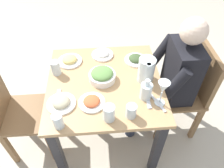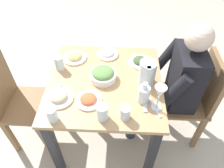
{
  "view_description": "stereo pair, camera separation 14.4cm",
  "coord_description": "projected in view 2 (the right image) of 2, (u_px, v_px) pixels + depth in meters",
  "views": [
    {
      "loc": [
        -1.13,
        0.04,
        1.88
      ],
      "look_at": [
        -0.02,
        -0.05,
        0.73
      ],
      "focal_mm": 34.78,
      "sensor_mm": 36.0,
      "label": 1
    },
    {
      "loc": [
        -1.13,
        -0.11,
        1.88
      ],
      "look_at": [
        -0.02,
        -0.05,
        0.73
      ],
      "focal_mm": 34.78,
      "sensor_mm": 36.0,
      "label": 2
    }
  ],
  "objects": [
    {
      "name": "water_pitcher",
      "position": [
        147.0,
        72.0,
        1.53
      ],
      "size": [
        0.16,
        0.12,
        0.19
      ],
      "color": "silver",
      "rests_on": "dining_table"
    },
    {
      "name": "ground_plane",
      "position": [
        107.0,
        134.0,
        2.13
      ],
      "size": [
        8.0,
        8.0,
        0.0
      ],
      "primitive_type": "plane",
      "color": "#B7AD99"
    },
    {
      "name": "wine_glass",
      "position": [
        160.0,
        93.0,
        1.33
      ],
      "size": [
        0.08,
        0.08,
        0.2
      ],
      "color": "silver",
      "rests_on": "dining_table"
    },
    {
      "name": "fork_near",
      "position": [
        57.0,
        93.0,
        1.51
      ],
      "size": [
        0.17,
        0.03,
        0.01
      ],
      "primitive_type": "cube",
      "rotation": [
        0.0,
        0.0,
        -0.0
      ],
      "color": "silver",
      "rests_on": "dining_table"
    },
    {
      "name": "water_glass_far_right",
      "position": [
        125.0,
        113.0,
        1.34
      ],
      "size": [
        0.07,
        0.07,
        0.1
      ],
      "primitive_type": "cylinder",
      "color": "silver",
      "rests_on": "dining_table"
    },
    {
      "name": "plate_fries",
      "position": [
        75.0,
        57.0,
        1.77
      ],
      "size": [
        0.19,
        0.19,
        0.05
      ],
      "color": "white",
      "rests_on": "dining_table"
    },
    {
      "name": "water_glass_center",
      "position": [
        59.0,
        63.0,
        1.66
      ],
      "size": [
        0.07,
        0.07,
        0.11
      ],
      "primitive_type": "cylinder",
      "color": "silver",
      "rests_on": "dining_table"
    },
    {
      "name": "knife_near",
      "position": [
        154.0,
        107.0,
        1.43
      ],
      "size": [
        0.18,
        0.09,
        0.01
      ],
      "primitive_type": "cube",
      "rotation": [
        0.0,
        0.0,
        0.4
      ],
      "color": "silver",
      "rests_on": "dining_table"
    },
    {
      "name": "oil_carafe",
      "position": [
        144.0,
        95.0,
        1.43
      ],
      "size": [
        0.08,
        0.08,
        0.16
      ],
      "color": "silver",
      "rests_on": "dining_table"
    },
    {
      "name": "water_glass_by_pitcher",
      "position": [
        102.0,
        112.0,
        1.33
      ],
      "size": [
        0.08,
        0.08,
        0.11
      ],
      "primitive_type": "cylinder",
      "color": "silver",
      "rests_on": "dining_table"
    },
    {
      "name": "salad_bowl",
      "position": [
        103.0,
        74.0,
        1.59
      ],
      "size": [
        0.2,
        0.2,
        0.09
      ],
      "color": "white",
      "rests_on": "dining_table"
    },
    {
      "name": "dining_table",
      "position": [
        105.0,
        93.0,
        1.7
      ],
      "size": [
        0.84,
        0.84,
        0.74
      ],
      "color": "tan",
      "rests_on": "ground_plane"
    },
    {
      "name": "plate_yoghurt",
      "position": [
        108.0,
        53.0,
        1.81
      ],
      "size": [
        0.18,
        0.18,
        0.04
      ],
      "color": "white",
      "rests_on": "dining_table"
    },
    {
      "name": "plate_rice_curry",
      "position": [
        88.0,
        100.0,
        1.46
      ],
      "size": [
        0.18,
        0.18,
        0.04
      ],
      "color": "white",
      "rests_on": "dining_table"
    },
    {
      "name": "plate_dolmas",
      "position": [
        140.0,
        61.0,
        1.74
      ],
      "size": [
        0.18,
        0.18,
        0.05
      ],
      "color": "white",
      "rests_on": "dining_table"
    },
    {
      "name": "plate_beans",
      "position": [
        59.0,
        97.0,
        1.47
      ],
      "size": [
        0.19,
        0.19,
        0.05
      ],
      "color": "white",
      "rests_on": "dining_table"
    },
    {
      "name": "chair_far",
      "position": [
        18.0,
        101.0,
        1.78
      ],
      "size": [
        0.4,
        0.4,
        0.88
      ],
      "color": "olive",
      "rests_on": "ground_plane"
    },
    {
      "name": "fork_far",
      "position": [
        145.0,
        102.0,
        1.46
      ],
      "size": [
        0.17,
        0.03,
        0.01
      ],
      "primitive_type": "cube",
      "rotation": [
        0.0,
        0.0,
        0.01
      ],
      "color": "silver",
      "rests_on": "dining_table"
    },
    {
      "name": "chair_near",
      "position": [
        193.0,
        97.0,
        1.81
      ],
      "size": [
        0.4,
        0.4,
        0.88
      ],
      "color": "olive",
      "rests_on": "ground_plane"
    },
    {
      "name": "water_glass_far_left",
      "position": [
        52.0,
        115.0,
        1.33
      ],
      "size": [
        0.07,
        0.07,
        0.11
      ],
      "primitive_type": "cylinder",
      "color": "silver",
      "rests_on": "dining_table"
    },
    {
      "name": "diner_near",
      "position": [
        171.0,
        84.0,
        1.71
      ],
      "size": [
        0.48,
        0.53,
        1.18
      ],
      "color": "black",
      "rests_on": "ground_plane"
    }
  ]
}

